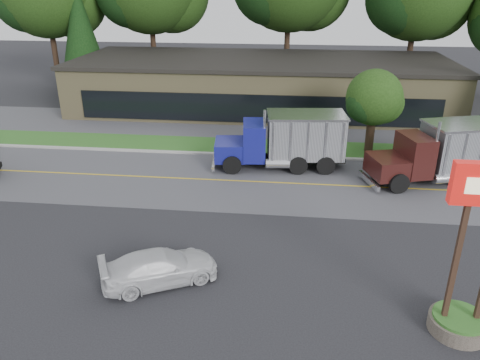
{
  "coord_description": "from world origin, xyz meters",
  "views": [
    {
      "loc": [
        4.73,
        -15.44,
        10.71
      ],
      "look_at": [
        2.43,
        5.03,
        1.8
      ],
      "focal_mm": 35.0,
      "sensor_mm": 36.0,
      "label": 1
    }
  ],
  "objects_px": {
    "dump_truck_maroon": "(448,151)",
    "dump_truck_blue": "(287,139)",
    "rally_car": "(160,267)",
    "bilo_sign": "(469,280)"
  },
  "relations": [
    {
      "from": "bilo_sign",
      "to": "dump_truck_blue",
      "type": "height_order",
      "value": "bilo_sign"
    },
    {
      "from": "dump_truck_maroon",
      "to": "rally_car",
      "type": "bearing_deg",
      "value": 23.78
    },
    {
      "from": "dump_truck_maroon",
      "to": "dump_truck_blue",
      "type": "bearing_deg",
      "value": -23.11
    },
    {
      "from": "bilo_sign",
      "to": "rally_car",
      "type": "height_order",
      "value": "bilo_sign"
    },
    {
      "from": "dump_truck_blue",
      "to": "dump_truck_maroon",
      "type": "relative_size",
      "value": 0.96
    },
    {
      "from": "bilo_sign",
      "to": "rally_car",
      "type": "xyz_separation_m",
      "value": [
        -10.46,
        1.57,
        -1.39
      ]
    },
    {
      "from": "bilo_sign",
      "to": "dump_truck_blue",
      "type": "bearing_deg",
      "value": 112.92
    },
    {
      "from": "bilo_sign",
      "to": "dump_truck_maroon",
      "type": "xyz_separation_m",
      "value": [
        3.09,
        12.92,
        -0.22
      ]
    },
    {
      "from": "bilo_sign",
      "to": "rally_car",
      "type": "distance_m",
      "value": 10.67
    },
    {
      "from": "dump_truck_maroon",
      "to": "rally_car",
      "type": "xyz_separation_m",
      "value": [
        -13.55,
        -11.35,
        -1.17
      ]
    }
  ]
}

